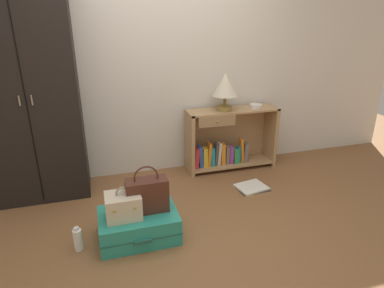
# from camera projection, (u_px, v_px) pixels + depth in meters

# --- Properties ---
(ground_plane) EXTENTS (9.00, 9.00, 0.00)m
(ground_plane) POSITION_uv_depth(u_px,v_px,m) (190.00, 242.00, 2.71)
(ground_plane) COLOR brown
(back_wall) EXTENTS (6.40, 0.10, 2.60)m
(back_wall) POSITION_uv_depth(u_px,v_px,m) (151.00, 59.00, 3.58)
(back_wall) COLOR silver
(back_wall) RESTS_ON ground_plane
(wardrobe) EXTENTS (0.87, 0.47, 2.09)m
(wardrobe) POSITION_uv_depth(u_px,v_px,m) (30.00, 95.00, 3.09)
(wardrobe) COLOR black
(wardrobe) RESTS_ON ground_plane
(bookshelf) EXTENTS (1.08, 0.32, 0.73)m
(bookshelf) POSITION_uv_depth(u_px,v_px,m) (228.00, 141.00, 3.95)
(bookshelf) COLOR tan
(bookshelf) RESTS_ON ground_plane
(table_lamp) EXTENTS (0.29, 0.29, 0.42)m
(table_lamp) POSITION_uv_depth(u_px,v_px,m) (225.00, 86.00, 3.66)
(table_lamp) COLOR olive
(table_lamp) RESTS_ON bookshelf
(bowl) EXTENTS (0.15, 0.15, 0.04)m
(bowl) POSITION_uv_depth(u_px,v_px,m) (256.00, 106.00, 3.86)
(bowl) COLOR silver
(bowl) RESTS_ON bookshelf
(suitcase_large) EXTENTS (0.64, 0.45, 0.23)m
(suitcase_large) POSITION_uv_depth(u_px,v_px,m) (139.00, 225.00, 2.73)
(suitcase_large) COLOR teal
(suitcase_large) RESTS_ON ground_plane
(train_case) EXTENTS (0.28, 0.23, 0.27)m
(train_case) POSITION_uv_depth(u_px,v_px,m) (123.00, 206.00, 2.61)
(train_case) COLOR beige
(train_case) RESTS_ON suitcase_large
(handbag) EXTENTS (0.34, 0.16, 0.40)m
(handbag) POSITION_uv_depth(u_px,v_px,m) (147.00, 195.00, 2.68)
(handbag) COLOR #472319
(handbag) RESTS_ON suitcase_large
(bottle) EXTENTS (0.07, 0.07, 0.21)m
(bottle) POSITION_uv_depth(u_px,v_px,m) (78.00, 239.00, 2.59)
(bottle) COLOR white
(bottle) RESTS_ON ground_plane
(open_book_on_floor) EXTENTS (0.35, 0.31, 0.02)m
(open_book_on_floor) POSITION_uv_depth(u_px,v_px,m) (251.00, 187.00, 3.57)
(open_book_on_floor) COLOR white
(open_book_on_floor) RESTS_ON ground_plane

